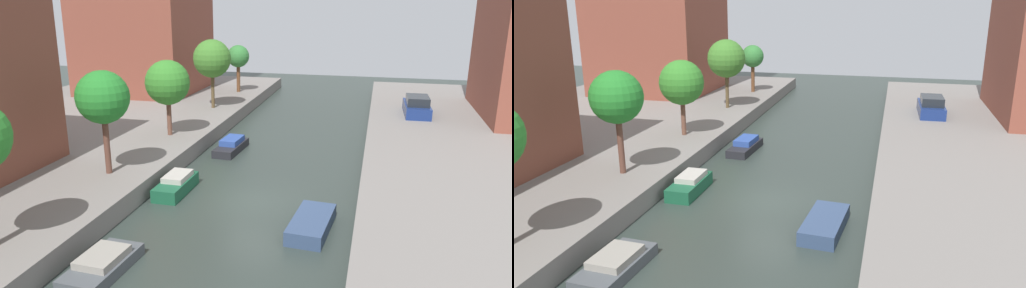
% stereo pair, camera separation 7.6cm
% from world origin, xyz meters
% --- Properties ---
extents(ground_plane, '(84.00, 84.00, 0.00)m').
position_xyz_m(ground_plane, '(0.00, 0.00, 0.00)').
color(ground_plane, '#2D3833').
extents(street_tree_2, '(2.58, 2.58, 5.14)m').
position_xyz_m(street_tree_2, '(-7.24, -0.44, 4.81)').
color(street_tree_2, brown).
rests_on(street_tree_2, quay_left).
extents(street_tree_3, '(2.80, 2.80, 4.78)m').
position_xyz_m(street_tree_3, '(-7.24, 7.01, 4.35)').
color(street_tree_3, brown).
rests_on(street_tree_3, quay_left).
extents(street_tree_4, '(2.97, 2.97, 5.40)m').
position_xyz_m(street_tree_4, '(-7.24, 15.47, 4.89)').
color(street_tree_4, brown).
rests_on(street_tree_4, quay_left).
extents(street_tree_5, '(2.04, 2.04, 4.33)m').
position_xyz_m(street_tree_5, '(-7.24, 22.78, 4.25)').
color(street_tree_5, brown).
rests_on(street_tree_5, quay_left).
extents(parked_car, '(1.90, 4.52, 1.45)m').
position_xyz_m(parked_car, '(8.42, 16.90, 1.61)').
color(parked_car, navy).
rests_on(parked_car, quay_right).
extents(moored_boat_left_2, '(1.69, 3.36, 0.72)m').
position_xyz_m(moored_boat_left_2, '(-3.52, -7.40, 0.30)').
color(moored_boat_left_2, '#4C5156').
rests_on(moored_boat_left_2, ground_plane).
extents(moored_boat_left_3, '(1.26, 3.18, 0.91)m').
position_xyz_m(moored_boat_left_3, '(-3.99, 0.28, 0.40)').
color(moored_boat_left_3, '#195638').
rests_on(moored_boat_left_3, ground_plane).
extents(moored_boat_left_4, '(1.46, 3.57, 0.84)m').
position_xyz_m(moored_boat_left_4, '(-3.34, 7.63, 0.35)').
color(moored_boat_left_4, '#232328').
rests_on(moored_boat_left_4, ground_plane).
extents(moored_boat_right_2, '(1.76, 3.54, 0.61)m').
position_xyz_m(moored_boat_right_2, '(3.21, -2.32, 0.31)').
color(moored_boat_right_2, '#33476B').
rests_on(moored_boat_right_2, ground_plane).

